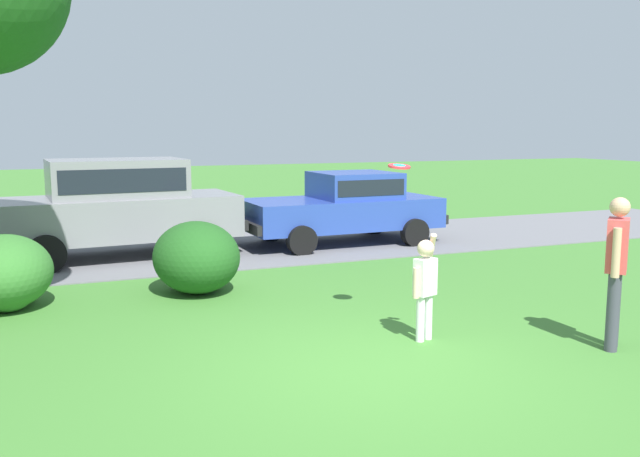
{
  "coord_description": "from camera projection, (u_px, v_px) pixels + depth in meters",
  "views": [
    {
      "loc": [
        -3.05,
        -6.03,
        2.49
      ],
      "look_at": [
        0.52,
        2.67,
        1.1
      ],
      "focal_mm": 37.87,
      "sensor_mm": 36.0,
      "label": 1
    }
  ],
  "objects": [
    {
      "name": "driveway_strip",
      "position": [
        208.0,
        250.0,
        13.92
      ],
      "size": [
        28.0,
        4.4,
        0.02
      ],
      "primitive_type": "cube",
      "color": "slate",
      "rests_on": "ground"
    },
    {
      "name": "frisbee",
      "position": [
        399.0,
        166.0,
        8.35
      ],
      "size": [
        0.28,
        0.28,
        0.07
      ],
      "color": "red"
    },
    {
      "name": "adult_onlooker",
      "position": [
        616.0,
        264.0,
        7.58
      ],
      "size": [
        0.42,
        0.4,
        1.74
      ],
      "color": "#3F3F4C",
      "rests_on": "ground"
    },
    {
      "name": "shrub_near_tree",
      "position": [
        3.0,
        274.0,
        9.35
      ],
      "size": [
        1.33,
        1.57,
        1.05
      ],
      "color": "#33702B",
      "rests_on": "ground"
    },
    {
      "name": "parked_suv",
      "position": [
        118.0,
        203.0,
        13.0
      ],
      "size": [
        4.8,
        2.32,
        1.92
      ],
      "color": "gray",
      "rests_on": "ground"
    },
    {
      "name": "ground_plane",
      "position": [
        371.0,
        370.0,
        7.02
      ],
      "size": [
        80.0,
        80.0,
        0.0
      ],
      "primitive_type": "plane",
      "color": "#3D752D"
    },
    {
      "name": "child_thrower",
      "position": [
        425.0,
        281.0,
        7.92
      ],
      "size": [
        0.4,
        0.35,
        1.29
      ],
      "color": "white",
      "rests_on": "ground"
    },
    {
      "name": "shrub_centre_left",
      "position": [
        195.0,
        259.0,
        10.32
      ],
      "size": [
        1.31,
        1.55,
        1.1
      ],
      "color": "#1E511C",
      "rests_on": "ground"
    },
    {
      "name": "parked_sedan",
      "position": [
        345.0,
        205.0,
        14.7
      ],
      "size": [
        4.44,
        2.17,
        1.56
      ],
      "color": "#28429E",
      "rests_on": "ground"
    }
  ]
}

